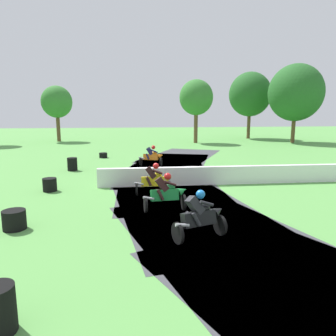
% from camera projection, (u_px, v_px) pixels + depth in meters
% --- Properties ---
extents(ground_plane, '(120.00, 120.00, 0.00)m').
position_uv_depth(ground_plane, '(167.00, 185.00, 15.27)').
color(ground_plane, '#569947').
extents(track_asphalt, '(9.58, 31.46, 0.01)m').
position_uv_depth(track_asphalt, '(189.00, 185.00, 15.39)').
color(track_asphalt, '#3D3D42').
rests_on(track_asphalt, ground).
extents(safety_barrier, '(18.41, 0.69, 0.90)m').
position_uv_depth(safety_barrier, '(282.00, 174.00, 15.83)').
color(safety_barrier, white).
rests_on(safety_barrier, ground).
extents(motorcycle_lead_orange, '(1.72, 1.14, 1.43)m').
position_uv_depth(motorcycle_lead_orange, '(152.00, 156.00, 20.77)').
color(motorcycle_lead_orange, black).
rests_on(motorcycle_lead_orange, ground).
extents(motorcycle_chase_yellow, '(1.69, 0.74, 1.42)m').
position_uv_depth(motorcycle_chase_yellow, '(155.00, 180.00, 13.44)').
color(motorcycle_chase_yellow, black).
rests_on(motorcycle_chase_yellow, ground).
extents(motorcycle_trailing_green, '(1.68, 0.81, 1.43)m').
position_uv_depth(motorcycle_trailing_green, '(167.00, 193.00, 11.27)').
color(motorcycle_trailing_green, black).
rests_on(motorcycle_trailing_green, ground).
extents(motorcycle_fourth_black, '(1.68, 1.16, 1.43)m').
position_uv_depth(motorcycle_fourth_black, '(201.00, 216.00, 8.80)').
color(motorcycle_fourth_black, black).
rests_on(motorcycle_fourth_black, ground).
extents(tire_stack_near, '(0.63, 0.63, 0.40)m').
position_uv_depth(tire_stack_near, '(103.00, 155.00, 24.56)').
color(tire_stack_near, black).
rests_on(tire_stack_near, ground).
extents(tire_stack_mid_a, '(0.59, 0.59, 0.80)m').
position_uv_depth(tire_stack_mid_a, '(72.00, 164.00, 19.11)').
color(tire_stack_mid_a, black).
rests_on(tire_stack_mid_a, ground).
extents(tire_stack_mid_b, '(0.62, 0.62, 0.60)m').
position_uv_depth(tire_stack_mid_b, '(50.00, 185.00, 14.11)').
color(tire_stack_mid_b, black).
rests_on(tire_stack_mid_b, ground).
extents(tire_stack_far, '(0.69, 0.69, 0.60)m').
position_uv_depth(tire_stack_far, '(14.00, 220.00, 9.50)').
color(tire_stack_far, black).
rests_on(tire_stack_far, ground).
extents(traffic_cone, '(0.28, 0.28, 0.44)m').
position_uv_depth(traffic_cone, '(289.00, 178.00, 15.94)').
color(traffic_cone, orange).
rests_on(traffic_cone, ground).
extents(tree_far_left, '(5.59, 5.59, 8.86)m').
position_uv_depth(tree_far_left, '(250.00, 94.00, 41.80)').
color(tree_far_left, brown).
rests_on(tree_far_left, ground).
extents(tree_far_right, '(6.21, 6.21, 9.04)m').
position_uv_depth(tree_far_right, '(296.00, 93.00, 35.99)').
color(tree_far_right, brown).
rests_on(tree_far_right, ground).
extents(tree_mid_rise, '(3.85, 3.85, 7.25)m').
position_uv_depth(tree_mid_rise, '(196.00, 98.00, 35.76)').
color(tree_mid_rise, brown).
rests_on(tree_mid_rise, ground).
extents(tree_distant, '(3.65, 3.65, 6.71)m').
position_uv_depth(tree_distant, '(57.00, 102.00, 37.65)').
color(tree_distant, brown).
rests_on(tree_distant, ground).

